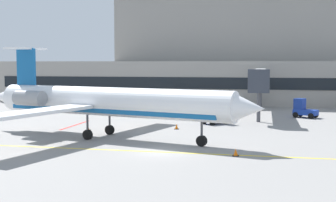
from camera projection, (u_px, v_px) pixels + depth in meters
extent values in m
cube|color=gray|center=(159.00, 153.00, 35.27)|extent=(120.00, 120.00, 0.10)
cube|color=yellow|center=(159.00, 152.00, 35.43)|extent=(108.00, 0.24, 0.01)
cube|color=red|center=(76.00, 125.00, 51.01)|extent=(0.30, 8.00, 0.01)
cube|color=gray|center=(204.00, 82.00, 81.43)|extent=(72.50, 14.15, 7.21)
cube|color=gray|center=(236.00, 29.00, 83.02)|extent=(42.93, 9.91, 11.78)
cube|color=black|center=(199.00, 83.00, 74.48)|extent=(69.60, 0.12, 1.87)
cube|color=silver|center=(260.00, 78.00, 62.51)|extent=(1.40, 20.24, 2.40)
cube|color=#2D333D|center=(259.00, 81.00, 51.77)|extent=(2.40, 2.00, 2.64)
cylinder|color=#4C4C51|center=(260.00, 96.00, 71.16)|extent=(0.44, 0.44, 3.66)
cylinder|color=#4C4C51|center=(259.00, 106.00, 53.67)|extent=(0.44, 0.44, 3.66)
cylinder|color=white|center=(109.00, 102.00, 41.84)|extent=(23.93, 9.05, 2.63)
cube|color=#145999|center=(110.00, 110.00, 41.90)|extent=(21.54, 8.14, 0.47)
cone|color=white|center=(247.00, 108.00, 35.83)|extent=(3.49, 3.27, 2.58)
cone|color=white|center=(5.00, 97.00, 47.98)|extent=(3.90, 3.08, 2.24)
cube|color=white|center=(130.00, 100.00, 48.88)|extent=(5.48, 11.31, 0.28)
cube|color=white|center=(39.00, 112.00, 36.84)|extent=(5.48, 11.31, 0.28)
cylinder|color=gray|center=(59.00, 95.00, 47.24)|extent=(3.44, 2.25, 1.45)
cylinder|color=gray|center=(30.00, 98.00, 43.57)|extent=(3.44, 2.25, 1.45)
cube|color=#145999|center=(26.00, 67.00, 46.28)|extent=(2.35, 0.87, 3.65)
cube|color=white|center=(26.00, 49.00, 46.14)|extent=(2.91, 4.56, 0.20)
cylinder|color=#3F3F44|center=(202.00, 129.00, 37.75)|extent=(0.20, 0.20, 1.58)
cylinder|color=black|center=(202.00, 141.00, 37.83)|extent=(0.96, 0.58, 0.90)
cylinder|color=#3F3F44|center=(110.00, 119.00, 44.07)|extent=(0.20, 0.20, 1.58)
cylinder|color=black|center=(110.00, 130.00, 44.15)|extent=(0.96, 0.58, 0.90)
cylinder|color=#3F3F44|center=(87.00, 124.00, 41.04)|extent=(0.20, 0.20, 1.58)
cylinder|color=black|center=(88.00, 135.00, 41.13)|extent=(0.96, 0.58, 0.90)
cube|color=#19389E|center=(215.00, 118.00, 51.91)|extent=(3.05, 3.11, 0.67)
cube|color=navy|center=(221.00, 109.00, 52.28)|extent=(1.77, 1.76, 1.23)
cylinder|color=black|center=(217.00, 120.00, 53.12)|extent=(0.68, 0.70, 0.70)
cylinder|color=black|center=(226.00, 121.00, 51.88)|extent=(0.68, 0.70, 0.70)
cylinder|color=black|center=(204.00, 121.00, 51.99)|extent=(0.68, 0.70, 0.70)
cylinder|color=black|center=(213.00, 122.00, 50.75)|extent=(0.68, 0.70, 0.70)
cube|color=#19389E|center=(306.00, 112.00, 57.93)|extent=(3.22, 2.63, 0.67)
cube|color=navy|center=(300.00, 104.00, 58.35)|extent=(1.63, 1.73, 1.37)
cylinder|color=black|center=(296.00, 115.00, 58.00)|extent=(0.75, 0.57, 0.70)
cylinder|color=black|center=(300.00, 114.00, 59.17)|extent=(0.75, 0.57, 0.70)
cylinder|color=black|center=(311.00, 116.00, 56.75)|extent=(0.75, 0.57, 0.70)
cylinder|color=black|center=(316.00, 115.00, 57.93)|extent=(0.75, 0.57, 0.70)
cone|color=orange|center=(110.00, 124.00, 49.54)|extent=(0.36, 0.36, 0.55)
cube|color=black|center=(110.00, 127.00, 49.56)|extent=(0.47, 0.47, 0.04)
cone|color=orange|center=(236.00, 152.00, 33.87)|extent=(0.36, 0.36, 0.55)
cube|color=black|center=(236.00, 156.00, 33.90)|extent=(0.47, 0.47, 0.04)
cone|color=orange|center=(88.00, 128.00, 47.02)|extent=(0.36, 0.36, 0.55)
cube|color=black|center=(88.00, 130.00, 47.04)|extent=(0.47, 0.47, 0.04)
cone|color=orange|center=(176.00, 127.00, 47.78)|extent=(0.36, 0.36, 0.55)
cube|color=black|center=(176.00, 129.00, 47.80)|extent=(0.47, 0.47, 0.04)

